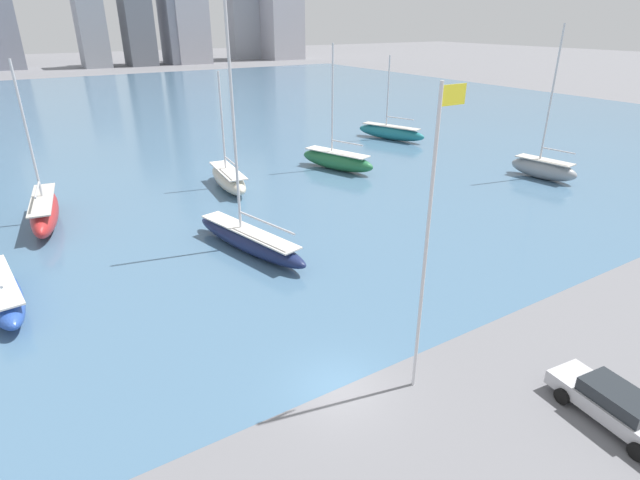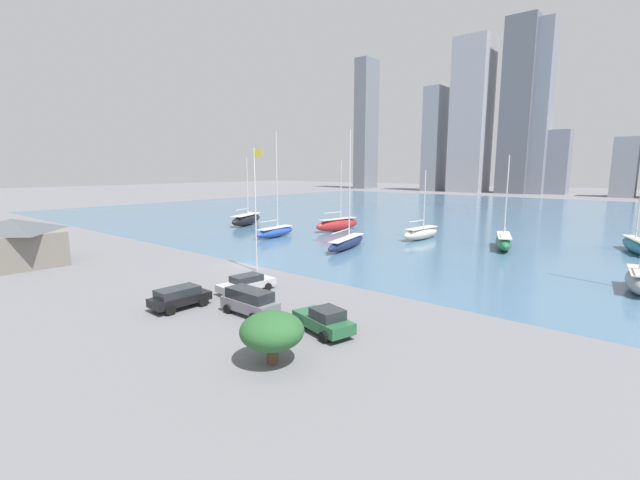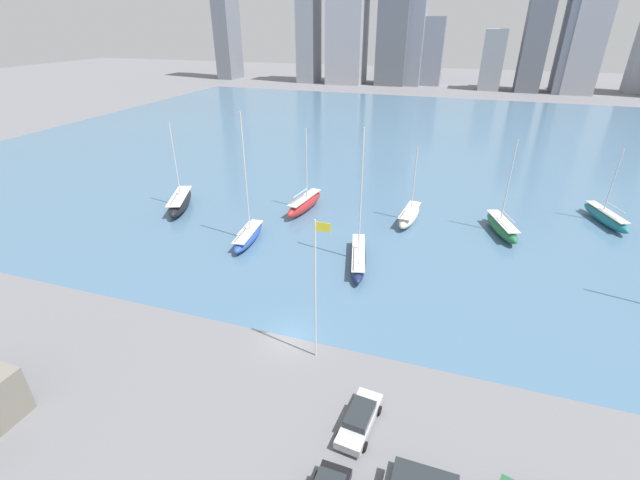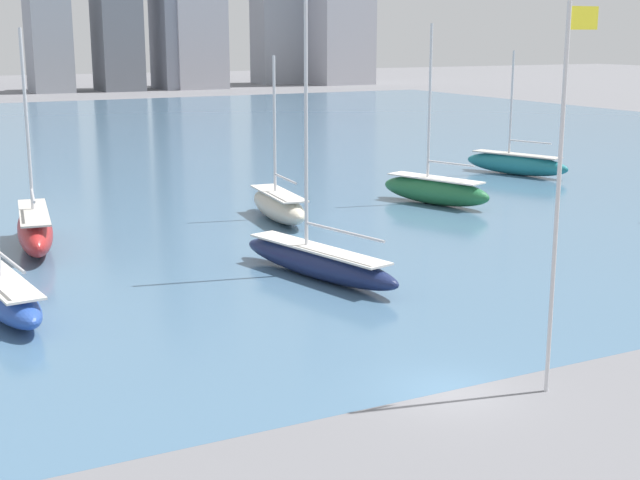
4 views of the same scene
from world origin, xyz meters
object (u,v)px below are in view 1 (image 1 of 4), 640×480
at_px(sailboat_red, 45,211).
at_px(sailboat_navy, 249,239).
at_px(sailboat_green, 337,160).
at_px(sailboat_teal, 391,132).
at_px(sailboat_cream, 228,179).
at_px(flag_pole, 428,241).
at_px(parked_sedan_silver, 616,406).
at_px(sailboat_gray, 543,168).
at_px(sailboat_blue, 0,290).

xyz_separation_m(sailboat_red, sailboat_navy, (11.13, -12.43, -0.24)).
bearing_deg(sailboat_green, sailboat_teal, 10.82).
bearing_deg(sailboat_green, sailboat_cream, 160.64).
xyz_separation_m(flag_pole, sailboat_red, (-11.48, 28.57, -5.65)).
bearing_deg(flag_pole, sailboat_navy, 91.25).
relative_size(sailboat_navy, sailboat_green, 1.26).
bearing_deg(flag_pole, sailboat_cream, 82.83).
bearing_deg(sailboat_cream, parked_sedan_silver, -81.52).
bearing_deg(sailboat_teal, sailboat_navy, -164.11).
bearing_deg(sailboat_gray, sailboat_navy, 171.88).
bearing_deg(sailboat_gray, sailboat_blue, 170.96).
relative_size(flag_pole, sailboat_gray, 0.89).
xyz_separation_m(sailboat_cream, sailboat_navy, (-4.06, -13.32, -0.08)).
height_order(sailboat_green, sailboat_blue, sailboat_blue).
bearing_deg(flag_pole, sailboat_gray, 27.45).
bearing_deg(sailboat_green, flag_pole, -137.49).
relative_size(sailboat_teal, parked_sedan_silver, 1.94).
bearing_deg(sailboat_gray, sailboat_green, 130.91).
xyz_separation_m(sailboat_teal, sailboat_gray, (1.59, -21.35, 0.12)).
xyz_separation_m(sailboat_red, sailboat_blue, (-3.29, -11.70, -0.20)).
height_order(sailboat_cream, sailboat_gray, sailboat_gray).
height_order(sailboat_teal, sailboat_green, sailboat_green).
bearing_deg(parked_sedan_silver, sailboat_gray, 45.99).
bearing_deg(sailboat_teal, sailboat_red, 172.58).
height_order(sailboat_gray, parked_sedan_silver, sailboat_gray).
height_order(sailboat_teal, parked_sedan_silver, sailboat_teal).
height_order(sailboat_red, sailboat_teal, sailboat_red).
distance_m(sailboat_gray, sailboat_blue, 45.85).
xyz_separation_m(sailboat_red, sailboat_green, (27.20, 0.90, -0.10)).
height_order(flag_pole, sailboat_teal, flag_pole).
distance_m(sailboat_cream, sailboat_gray, 30.44).
height_order(sailboat_navy, sailboat_green, sailboat_navy).
xyz_separation_m(sailboat_navy, parked_sedan_silver, (5.46, -21.89, -0.13)).
xyz_separation_m(sailboat_teal, sailboat_green, (-13.77, -8.03, 0.07)).
relative_size(sailboat_teal, sailboat_green, 0.84).
distance_m(sailboat_red, parked_sedan_silver, 38.12).
relative_size(sailboat_teal, sailboat_blue, 0.64).
xyz_separation_m(sailboat_cream, sailboat_gray, (27.37, -13.31, 0.11)).
relative_size(sailboat_navy, sailboat_blue, 0.96).
xyz_separation_m(sailboat_cream, parked_sedan_silver, (1.40, -35.21, -0.21)).
height_order(sailboat_green, parked_sedan_silver, sailboat_green).
distance_m(sailboat_red, sailboat_navy, 16.69).
distance_m(sailboat_cream, sailboat_red, 15.21).
height_order(sailboat_navy, sailboat_blue, sailboat_blue).
relative_size(sailboat_cream, parked_sedan_silver, 1.95).
bearing_deg(sailboat_gray, sailboat_red, 155.58).
height_order(sailboat_teal, sailboat_gray, sailboat_gray).
height_order(sailboat_red, sailboat_blue, sailboat_blue).
bearing_deg(sailboat_navy, sailboat_cream, 59.72).
bearing_deg(sailboat_navy, sailboat_red, 118.49).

